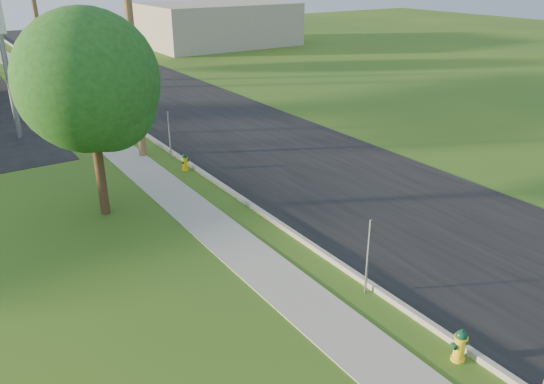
% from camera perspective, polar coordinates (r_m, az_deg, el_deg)
% --- Properties ---
extents(road, '(8.00, 120.00, 0.02)m').
position_cam_1_polar(road, '(19.88, 7.66, 1.05)').
color(road, black).
rests_on(road, ground).
extents(curb, '(0.15, 120.00, 0.15)m').
position_cam_1_polar(curb, '(17.66, -2.23, -1.45)').
color(curb, '#A09D93').
rests_on(curb, ground).
extents(sidewalk, '(1.50, 120.00, 0.03)m').
position_cam_1_polar(sidewalk, '(16.94, -7.29, -3.00)').
color(sidewalk, '#9B988C').
rests_on(sidewalk, ground).
extents(utility_pole_mid, '(1.40, 0.32, 9.80)m').
position_cam_1_polar(utility_pole_mid, '(22.09, -14.92, 16.03)').
color(utility_pole_mid, brown).
rests_on(utility_pole_mid, ground).
extents(utility_pole_far, '(1.40, 0.32, 9.50)m').
position_cam_1_polar(utility_pole_far, '(39.49, -24.14, 17.54)').
color(utility_pole_far, brown).
rests_on(utility_pole_far, ground).
extents(sign_post_near, '(0.05, 0.04, 2.00)m').
position_cam_1_polar(sign_post_near, '(13.01, 10.28, -6.91)').
color(sign_post_near, gray).
rests_on(sign_post_near, ground).
extents(sign_post_mid, '(0.05, 0.04, 2.00)m').
position_cam_1_polar(sign_post_mid, '(22.27, -10.95, 5.99)').
color(sign_post_mid, gray).
rests_on(sign_post_mid, ground).
extents(sign_post_far, '(0.05, 0.04, 2.00)m').
position_cam_1_polar(sign_post_far, '(33.57, -19.39, 10.91)').
color(sign_post_far, gray).
rests_on(sign_post_far, ground).
extents(distant_building, '(14.00, 10.00, 4.00)m').
position_cam_1_polar(distant_building, '(55.41, -5.88, 17.52)').
color(distant_building, gray).
rests_on(distant_building, ground).
extents(tree_verge, '(4.25, 4.25, 6.44)m').
position_cam_1_polar(tree_verge, '(16.79, -18.74, 10.68)').
color(tree_verge, '#372316').
rests_on(tree_verge, ground).
extents(hydrant_near, '(0.40, 0.35, 0.76)m').
position_cam_1_polar(hydrant_near, '(11.79, 19.56, -15.27)').
color(hydrant_near, yellow).
rests_on(hydrant_near, ground).
extents(hydrant_mid, '(0.36, 0.32, 0.70)m').
position_cam_1_polar(hydrant_mid, '(21.05, -9.36, 3.20)').
color(hydrant_mid, yellow).
rests_on(hydrant_mid, ground).
extents(hydrant_far, '(0.38, 0.34, 0.74)m').
position_cam_1_polar(hydrant_far, '(32.27, -18.77, 9.36)').
color(hydrant_far, yellow).
rests_on(hydrant_far, ground).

